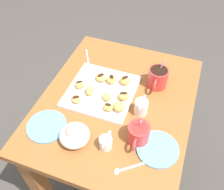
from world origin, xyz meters
TOP-DOWN VIEW (x-y plane):
  - ground_plane at (0.00, 0.00)m, footprint 8.00×8.00m
  - dining_table at (0.00, 0.00)m, footprint 0.85×0.69m
  - pastry_plate_square at (-0.03, -0.09)m, footprint 0.31×0.31m
  - coffee_mug_red_left at (-0.16, 0.15)m, footprint 0.14×0.09m
  - coffee_mug_red_right at (0.17, 0.15)m, footprint 0.13×0.09m
  - cream_pitcher_white at (0.03, 0.12)m, footprint 0.10×0.06m
  - ice_cream_bowl at (0.26, -0.09)m, footprint 0.12×0.12m
  - chocolate_sauce_pitcher at (0.24, 0.04)m, footprint 0.09×0.05m
  - saucer_sky_left at (0.19, 0.24)m, footprint 0.17×0.17m
  - saucer_sky_right at (0.24, -0.23)m, footprint 0.17×0.17m
  - loose_spoon_near_saucer at (0.30, 0.16)m, footprint 0.11×0.13m
  - loose_spoon_by_plate at (-0.21, -0.24)m, footprint 0.15×0.09m
  - beignet_0 at (-0.09, -0.11)m, footprint 0.07×0.07m
  - chocolate_drizzle_0 at (-0.09, -0.11)m, footprint 0.04×0.04m
  - beignet_1 at (0.01, -0.13)m, footprint 0.07×0.06m
  - beignet_2 at (-0.01, -0.19)m, footprint 0.06×0.06m
  - chocolate_drizzle_2 at (-0.01, -0.19)m, footprint 0.03×0.03m
  - beignet_3 at (0.05, 0.03)m, footprint 0.07×0.07m
  - beignet_4 at (-0.01, 0.03)m, footprint 0.07×0.07m
  - chocolate_drizzle_4 at (-0.01, 0.03)m, footprint 0.03×0.04m
  - beignet_5 at (0.02, -0.04)m, footprint 0.06×0.06m
  - beignet_6 at (0.08, -0.17)m, footprint 0.06×0.06m
  - chocolate_drizzle_6 at (0.08, -0.17)m, footprint 0.03×0.03m
  - beignet_7 at (-0.11, 0.01)m, footprint 0.06×0.07m
  - chocolate_drizzle_7 at (-0.11, 0.01)m, footprint 0.04×0.03m
  - beignet_8 at (0.07, -0.01)m, footprint 0.05×0.05m
  - chocolate_drizzle_8 at (0.07, -0.01)m, footprint 0.02×0.03m
  - beignet_9 at (-0.09, -0.06)m, footprint 0.07×0.06m
  - chocolate_drizzle_9 at (-0.09, -0.06)m, footprint 0.04×0.03m

SIDE VIEW (x-z plane):
  - ground_plane at x=0.00m, z-range 0.00..0.00m
  - dining_table at x=0.00m, z-range 0.20..0.92m
  - loose_spoon_near_saucer at x=0.30m, z-range 0.72..0.73m
  - loose_spoon_by_plate at x=-0.21m, z-range 0.72..0.73m
  - saucer_sky_left at x=0.19m, z-range 0.72..0.73m
  - saucer_sky_right at x=0.24m, z-range 0.72..0.73m
  - pastry_plate_square at x=-0.03m, z-range 0.72..0.74m
  - beignet_6 at x=0.08m, z-range 0.74..0.76m
  - chocolate_sauce_pitcher at x=0.24m, z-range 0.72..0.78m
  - beignet_5 at x=0.02m, z-range 0.74..0.77m
  - beignet_0 at x=-0.09m, z-range 0.74..0.77m
  - beignet_8 at x=0.07m, z-range 0.74..0.77m
  - beignet_2 at x=-0.01m, z-range 0.74..0.77m
  - beignet_3 at x=0.05m, z-range 0.74..0.77m
  - beignet_1 at x=0.01m, z-range 0.74..0.77m
  - beignet_9 at x=-0.09m, z-range 0.74..0.77m
  - beignet_4 at x=-0.01m, z-range 0.74..0.77m
  - beignet_7 at x=-0.11m, z-range 0.74..0.77m
  - cream_pitcher_white at x=0.03m, z-range 0.72..0.80m
  - ice_cream_bowl at x=0.26m, z-range 0.71..0.81m
  - chocolate_drizzle_6 at x=0.08m, z-range 0.76..0.77m
  - coffee_mug_red_right at x=0.17m, z-range 0.70..0.83m
  - chocolate_drizzle_0 at x=-0.09m, z-range 0.77..0.77m
  - chocolate_drizzle_8 at x=0.07m, z-range 0.77..0.77m
  - chocolate_drizzle_2 at x=-0.01m, z-range 0.77..0.78m
  - coffee_mug_red_left at x=-0.16m, z-range 0.70..0.85m
  - chocolate_drizzle_9 at x=-0.09m, z-range 0.77..0.78m
  - chocolate_drizzle_4 at x=-0.01m, z-range 0.77..0.78m
  - chocolate_drizzle_7 at x=-0.11m, z-range 0.77..0.78m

